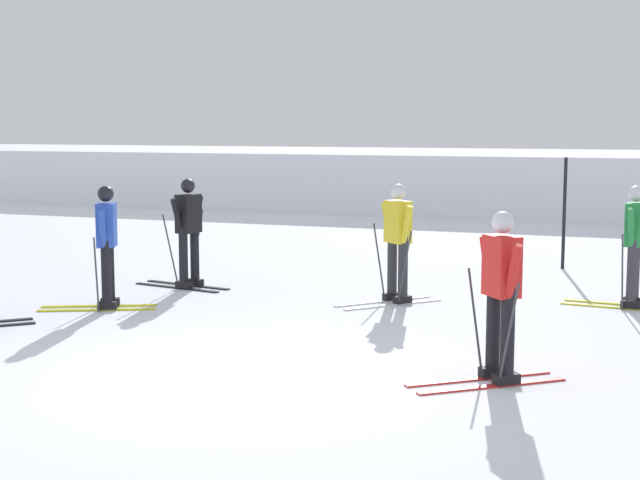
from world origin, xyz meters
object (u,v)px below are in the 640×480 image
(skier_black, at_px, (188,230))
(skier_red, at_px, (500,292))
(skier_green, at_px, (636,240))
(skier_blue, at_px, (106,243))
(skier_yellow, at_px, (397,240))
(trail_marker_pole, at_px, (564,213))

(skier_black, distance_m, skier_red, 6.59)
(skier_green, bearing_deg, skier_blue, -159.64)
(skier_green, bearing_deg, skier_red, -104.73)
(skier_yellow, relative_size, skier_black, 1.00)
(skier_green, xyz_separation_m, trail_marker_pole, (-1.28, 3.28, 0.03))
(trail_marker_pole, bearing_deg, skier_black, -143.23)
(skier_yellow, relative_size, trail_marker_pole, 0.87)
(skier_blue, bearing_deg, skier_red, -18.19)
(skier_yellow, xyz_separation_m, trail_marker_pole, (1.93, 4.05, 0.07))
(skier_red, bearing_deg, skier_yellow, 119.25)
(skier_black, height_order, trail_marker_pole, trail_marker_pole)
(skier_red, bearing_deg, trail_marker_pole, 90.84)
(skier_yellow, height_order, skier_red, same)
(skier_yellow, height_order, skier_blue, same)
(skier_yellow, xyz_separation_m, skier_black, (-3.38, 0.08, 0.00))
(skier_green, bearing_deg, trail_marker_pole, 111.30)
(skier_yellow, bearing_deg, skier_black, 178.68)
(skier_green, distance_m, trail_marker_pole, 3.52)
(skier_yellow, bearing_deg, skier_green, 13.59)
(skier_black, bearing_deg, trail_marker_pole, 36.77)
(skier_yellow, relative_size, skier_green, 1.00)
(skier_blue, relative_size, skier_green, 1.00)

